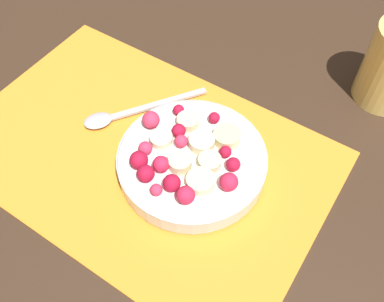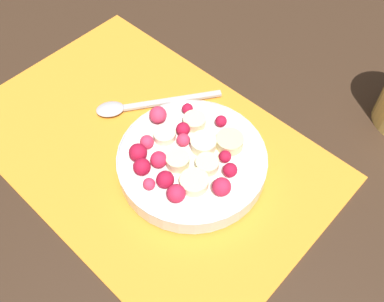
# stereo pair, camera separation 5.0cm
# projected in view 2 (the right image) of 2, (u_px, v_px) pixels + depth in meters

# --- Properties ---
(ground_plane) EXTENTS (3.00, 3.00, 0.00)m
(ground_plane) POSITION_uv_depth(u_px,v_px,m) (147.00, 147.00, 0.56)
(ground_plane) COLOR #382619
(placemat) EXTENTS (0.47, 0.31, 0.01)m
(placemat) POSITION_uv_depth(u_px,v_px,m) (146.00, 146.00, 0.55)
(placemat) COLOR orange
(placemat) RESTS_ON ground_plane
(fruit_bowl) EXTENTS (0.18, 0.18, 0.05)m
(fruit_bowl) POSITION_uv_depth(u_px,v_px,m) (191.00, 159.00, 0.52)
(fruit_bowl) COLOR silver
(fruit_bowl) RESTS_ON placemat
(spoon) EXTENTS (0.12, 0.15, 0.01)m
(spoon) POSITION_uv_depth(u_px,v_px,m) (134.00, 106.00, 0.59)
(spoon) COLOR #B2B2B7
(spoon) RESTS_ON placemat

